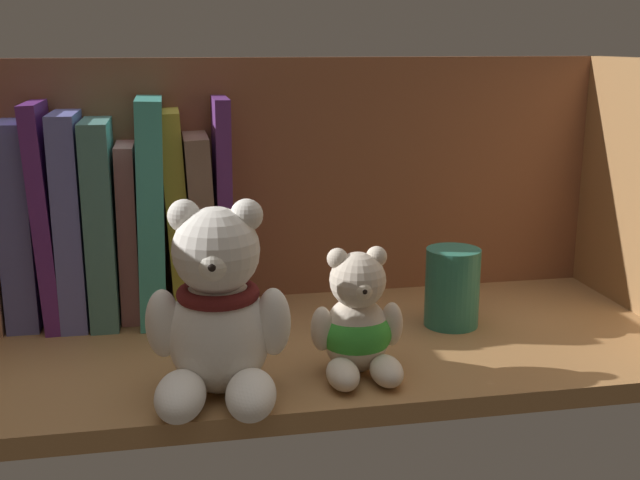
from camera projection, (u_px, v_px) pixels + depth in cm
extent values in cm
cube|color=#9E7042|center=(306.00, 350.00, 82.92)|extent=(77.71, 31.95, 2.00)
cube|color=brown|center=(282.00, 188.00, 95.17)|extent=(80.11, 1.20, 30.75)
cube|color=#5B5EA7|center=(22.00, 223.00, 86.48)|extent=(3.38, 10.27, 22.38)
cube|color=#5F277A|center=(48.00, 213.00, 86.76)|extent=(2.75, 12.60, 24.42)
cube|color=#6367B5|center=(73.00, 217.00, 87.37)|extent=(2.81, 12.65, 23.25)
cube|color=slate|center=(103.00, 220.00, 88.06)|extent=(2.98, 13.21, 22.41)
cube|color=#B46666|center=(129.00, 231.00, 88.90)|extent=(2.21, 9.26, 19.69)
cube|color=teal|center=(152.00, 208.00, 88.77)|extent=(3.40, 14.07, 24.74)
cube|color=#AC9830|center=(177.00, 213.00, 89.46)|extent=(3.14, 10.43, 23.31)
cube|color=brown|center=(202.00, 224.00, 90.29)|extent=(3.44, 12.22, 20.63)
cube|color=#5A2971|center=(222.00, 206.00, 90.23)|extent=(1.82, 10.21, 24.58)
ellipsoid|color=white|center=(219.00, 335.00, 69.84)|extent=(9.08, 8.33, 10.68)
sphere|color=white|center=(216.00, 251.00, 67.40)|extent=(7.60, 7.60, 7.60)
sphere|color=white|center=(184.00, 216.00, 67.08)|extent=(2.85, 2.85, 2.85)
sphere|color=white|center=(247.00, 215.00, 67.30)|extent=(2.85, 2.85, 2.85)
sphere|color=white|center=(213.00, 264.00, 64.90)|extent=(2.85, 2.85, 2.85)
sphere|color=black|center=(212.00, 267.00, 63.92)|extent=(1.00, 1.00, 1.00)
ellipsoid|color=white|center=(180.00, 396.00, 65.65)|extent=(5.27, 7.67, 3.80)
ellipsoid|color=white|center=(251.00, 395.00, 65.90)|extent=(5.27, 7.67, 3.80)
ellipsoid|color=white|center=(163.00, 323.00, 68.80)|extent=(3.51, 3.51, 6.17)
ellipsoid|color=white|center=(273.00, 322.00, 69.20)|extent=(3.51, 3.51, 6.17)
torus|color=#5C1919|center=(218.00, 293.00, 68.90)|extent=(7.29, 7.29, 1.37)
ellipsoid|color=beige|center=(356.00, 334.00, 74.47)|extent=(6.30, 5.78, 7.42)
sphere|color=beige|center=(358.00, 280.00, 72.78)|extent=(5.27, 5.27, 5.27)
sphere|color=beige|center=(337.00, 259.00, 72.30)|extent=(1.98, 1.98, 1.98)
sphere|color=beige|center=(376.00, 257.00, 72.96)|extent=(1.98, 1.98, 1.98)
sphere|color=beige|center=(362.00, 290.00, 71.08)|extent=(1.98, 1.98, 1.98)
sphere|color=black|center=(364.00, 291.00, 70.40)|extent=(0.69, 0.69, 0.69)
ellipsoid|color=beige|center=(343.00, 374.00, 71.34)|extent=(2.99, 4.96, 2.64)
ellipsoid|color=beige|center=(386.00, 371.00, 72.07)|extent=(2.99, 4.96, 2.64)
ellipsoid|color=beige|center=(322.00, 329.00, 73.29)|extent=(2.15, 2.15, 4.28)
ellipsoid|color=beige|center=(392.00, 324.00, 74.49)|extent=(2.15, 2.15, 4.28)
ellipsoid|color=green|center=(356.00, 332.00, 74.43)|extent=(6.82, 6.30, 5.19)
cylinder|color=#2D7A66|center=(452.00, 287.00, 86.51)|extent=(5.95, 5.95, 8.69)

